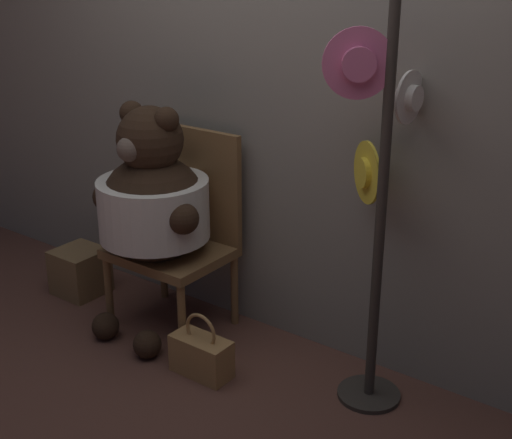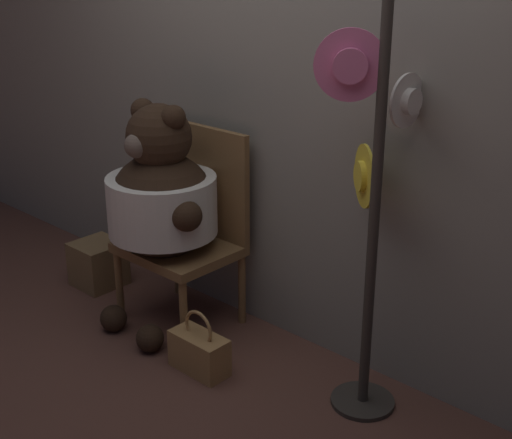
% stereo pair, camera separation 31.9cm
% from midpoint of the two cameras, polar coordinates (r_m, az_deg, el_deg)
% --- Properties ---
extents(ground_plane, '(14.00, 14.00, 0.00)m').
position_cam_midpoint_polar(ground_plane, '(3.42, -7.44, -12.51)').
color(ground_plane, brown).
extents(wall_back, '(8.00, 0.10, 2.66)m').
position_cam_midpoint_polar(wall_back, '(3.38, -0.81, 11.74)').
color(wall_back, gray).
rests_on(wall_back, ground_plane).
extents(chair, '(0.57, 0.47, 1.02)m').
position_cam_midpoint_polar(chair, '(3.69, -8.46, -0.56)').
color(chair, brown).
rests_on(chair, ground_plane).
extents(teddy_bear, '(0.66, 0.59, 1.19)m').
position_cam_midpoint_polar(teddy_bear, '(3.54, -10.86, 1.33)').
color(teddy_bear, black).
rests_on(teddy_bear, ground_plane).
extents(hat_display_rack, '(0.38, 0.43, 1.77)m').
position_cam_midpoint_polar(hat_display_rack, '(2.89, 6.46, 2.17)').
color(hat_display_rack, '#332D28').
rests_on(hat_display_rack, ground_plane).
extents(handbag_on_ground, '(0.29, 0.14, 0.32)m').
position_cam_midpoint_polar(handbag_on_ground, '(3.39, -7.15, -10.76)').
color(handbag_on_ground, '#A87A47').
rests_on(handbag_on_ground, ground_plane).
extents(wooden_crate, '(0.26, 0.26, 0.26)m').
position_cam_midpoint_polar(wooden_crate, '(4.25, -16.00, -4.05)').
color(wooden_crate, brown).
rests_on(wooden_crate, ground_plane).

